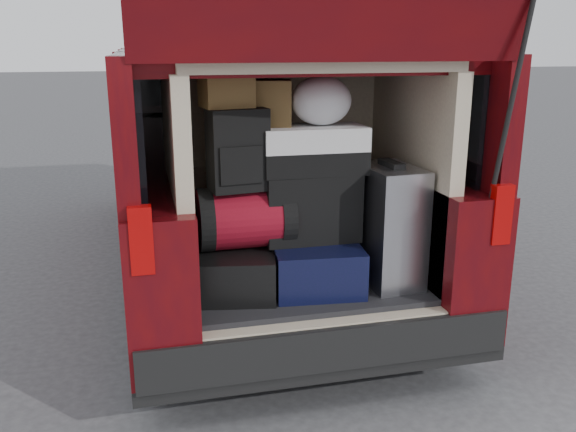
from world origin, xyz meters
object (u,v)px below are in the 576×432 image
object	(u,v)px
red_duffel	(245,218)
twotone_duffel	(312,150)
silver_roller	(388,225)
backpack	(238,150)
navy_hardshell	(314,263)
black_hardshell	(235,267)
black_soft_case	(309,206)

from	to	relation	value
red_duffel	twotone_duffel	distance (m)	0.50
silver_roller	twotone_duffel	size ratio (longest dim) A/B	1.18
silver_roller	backpack	size ratio (longest dim) A/B	1.56
silver_roller	twotone_duffel	distance (m)	0.59
twotone_duffel	red_duffel	bearing A→B (deg)	-177.35
navy_hardshell	silver_roller	xyz separation A→B (m)	(0.40, -0.06, 0.20)
red_duffel	twotone_duffel	size ratio (longest dim) A/B	0.90
silver_roller	twotone_duffel	bearing A→B (deg)	160.75
twotone_duffel	backpack	bearing A→B (deg)	-171.90
navy_hardshell	twotone_duffel	xyz separation A→B (m)	(-0.00, 0.05, 0.61)
black_hardshell	red_duffel	bearing A→B (deg)	4.76
navy_hardshell	black_soft_case	size ratio (longest dim) A/B	1.11
backpack	silver_roller	bearing A→B (deg)	-12.13
black_hardshell	backpack	xyz separation A→B (m)	(0.02, -0.05, 0.65)
black_hardshell	navy_hardshell	distance (m)	0.43
black_soft_case	silver_roller	bearing A→B (deg)	-16.01
navy_hardshell	backpack	world-z (taller)	backpack
silver_roller	red_duffel	bearing A→B (deg)	168.76
black_hardshell	black_soft_case	size ratio (longest dim) A/B	1.13
navy_hardshell	backpack	size ratio (longest dim) A/B	1.36
navy_hardshell	silver_roller	bearing A→B (deg)	-2.26
silver_roller	twotone_duffel	world-z (taller)	twotone_duffel
navy_hardshell	red_duffel	xyz separation A→B (m)	(-0.37, 0.04, 0.27)
navy_hardshell	twotone_duffel	world-z (taller)	twotone_duffel
red_duffel	twotone_duffel	xyz separation A→B (m)	(0.37, 0.01, 0.34)
black_soft_case	backpack	world-z (taller)	backpack
black_hardshell	black_soft_case	world-z (taller)	black_soft_case
black_hardshell	silver_roller	world-z (taller)	silver_roller
black_hardshell	twotone_duffel	distance (m)	0.76
black_hardshell	navy_hardshell	bearing A→B (deg)	3.63
twotone_duffel	black_soft_case	bearing A→B (deg)	150.94
black_hardshell	backpack	distance (m)	0.65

